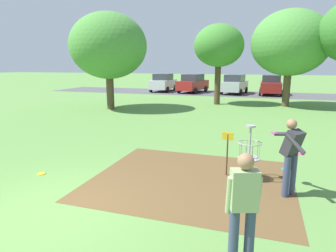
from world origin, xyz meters
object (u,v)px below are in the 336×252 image
at_px(frisbee_by_tee, 301,154).
at_px(player_foreground_watching, 243,206).
at_px(parked_car_center_left, 193,83).
at_px(parked_car_center_right, 235,84).
at_px(player_throwing, 291,152).
at_px(parked_car_leftmost, 163,83).
at_px(disc_golf_basket, 247,150).
at_px(tree_mid_center, 108,46).
at_px(frisbee_mid_grass, 285,169).
at_px(tree_near_left, 290,43).
at_px(frisbee_near_basket, 41,174).
at_px(tree_mid_left, 219,46).
at_px(parked_car_rightmost, 271,85).

bearing_deg(frisbee_by_tee, player_foreground_watching, -103.08).
bearing_deg(parked_car_center_left, parked_car_center_right, -0.27).
distance_m(player_throwing, parked_car_center_right, 22.93).
bearing_deg(player_throwing, player_foreground_watching, -106.14).
bearing_deg(parked_car_leftmost, player_foreground_watching, -68.70).
xyz_separation_m(player_throwing, frisbee_by_tee, (0.62, 3.37, -0.98)).
distance_m(disc_golf_basket, tree_mid_center, 13.44).
height_order(player_throwing, tree_mid_center, tree_mid_center).
distance_m(frisbee_mid_grass, tree_mid_center, 13.68).
xyz_separation_m(frisbee_mid_grass, tree_near_left, (0.74, 13.19, 4.17)).
bearing_deg(parked_car_center_left, disc_golf_basket, -73.25).
xyz_separation_m(frisbee_near_basket, tree_mid_center, (-3.90, 10.78, 3.92)).
height_order(frisbee_mid_grass, parked_car_leftmost, parked_car_leftmost).
relative_size(frisbee_near_basket, frisbee_by_tee, 0.87).
bearing_deg(player_foreground_watching, frisbee_mid_grass, 79.10).
height_order(tree_near_left, tree_mid_left, tree_near_left).
bearing_deg(parked_car_center_right, player_throwing, -81.46).
xyz_separation_m(frisbee_near_basket, frisbee_by_tee, (6.71, 4.03, 0.00)).
xyz_separation_m(parked_car_center_right, parked_car_rightmost, (3.33, 0.02, 0.00)).
bearing_deg(frisbee_near_basket, tree_mid_left, 81.52).
bearing_deg(parked_car_rightmost, player_foreground_watching, -91.64).
distance_m(frisbee_near_basket, frisbee_mid_grass, 6.57).
xyz_separation_m(player_throwing, parked_car_rightmost, (-0.07, 22.70, -0.06)).
height_order(frisbee_near_basket, tree_near_left, tree_near_left).
bearing_deg(parked_car_leftmost, player_throwing, -64.74).
relative_size(frisbee_mid_grass, parked_car_center_right, 0.05).
height_order(frisbee_near_basket, frisbee_mid_grass, same).
relative_size(tree_near_left, parked_car_leftmost, 1.51).
distance_m(player_foreground_watching, tree_mid_center, 16.10).
xyz_separation_m(tree_near_left, parked_car_rightmost, (-0.87, 7.81, -3.26)).
bearing_deg(player_throwing, parked_car_center_left, 108.44).
xyz_separation_m(disc_golf_basket, parked_car_leftmost, (-9.90, 22.28, 0.17)).
height_order(disc_golf_basket, parked_car_center_left, parked_car_center_left).
relative_size(player_foreground_watching, parked_car_rightmost, 0.41).
bearing_deg(player_foreground_watching, tree_near_left, 84.82).
relative_size(tree_near_left, tree_mid_left, 1.14).
bearing_deg(tree_mid_center, tree_near_left, 23.85).
bearing_deg(frisbee_near_basket, parked_car_center_left, 93.64).
height_order(player_throwing, parked_car_leftmost, parked_car_leftmost).
bearing_deg(tree_mid_left, tree_mid_center, -144.56).
distance_m(tree_mid_center, parked_car_rightmost, 16.29).
height_order(tree_near_left, parked_car_center_right, tree_near_left).
bearing_deg(frisbee_near_basket, player_throwing, 6.20).
xyz_separation_m(tree_mid_left, parked_car_center_right, (0.42, 8.17, -3.14)).
bearing_deg(parked_car_center_right, parked_car_center_left, 179.73).
distance_m(disc_golf_basket, frisbee_by_tee, 3.19).
height_order(tree_mid_left, parked_car_center_left, tree_mid_left).
bearing_deg(player_foreground_watching, tree_mid_center, 125.44).
bearing_deg(player_foreground_watching, player_throwing, 73.86).
bearing_deg(player_throwing, frisbee_near_basket, -173.80).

